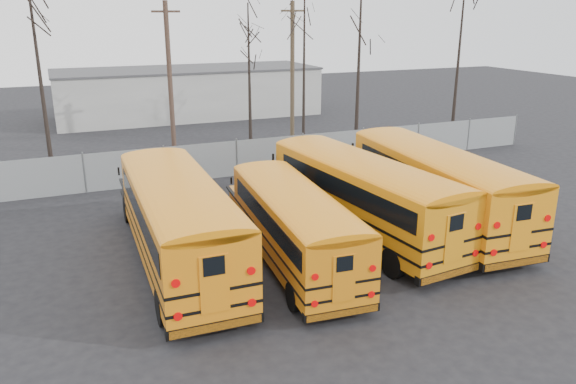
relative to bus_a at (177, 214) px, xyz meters
name	(u,v)px	position (x,y,z in m)	size (l,w,h in m)	color
ground	(337,258)	(5.53, -1.62, -1.96)	(120.00, 120.00, 0.00)	black
fence	(237,158)	(5.53, 10.38, -0.96)	(40.00, 0.04, 2.00)	gray
distant_building	(188,93)	(7.53, 30.38, 0.04)	(22.00, 8.00, 4.00)	#B7B6B1
bus_a	(177,214)	(0.00, 0.00, 0.00)	(3.05, 12.02, 3.34)	black
bus_b	(292,219)	(3.82, -1.36, -0.28)	(3.16, 10.41, 2.87)	black
bus_c	(360,190)	(7.37, 0.08, -0.02)	(3.88, 12.02, 3.31)	black
bus_d	(433,180)	(10.88, -0.01, 0.02)	(3.61, 12.24, 3.38)	black
utility_pole_left	(170,80)	(3.20, 16.02, 2.86)	(1.65, 0.53, 9.38)	#433026
utility_pole_right	(292,72)	(11.71, 17.02, 2.89)	(1.68, 0.31, 9.43)	#4A3B2A
tree_2	(38,61)	(-3.99, 14.44, 4.33)	(0.26, 0.26, 12.57)	black
tree_3	(249,78)	(8.37, 16.29, 2.68)	(0.26, 0.26, 9.29)	black
tree_4	(304,50)	(12.09, 15.94, 4.39)	(0.26, 0.26, 12.69)	black
tree_5	(359,65)	(14.48, 12.92, 3.60)	(0.26, 0.26, 11.13)	black
tree_6	(459,55)	(23.34, 14.28, 3.91)	(0.26, 0.26, 11.73)	black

